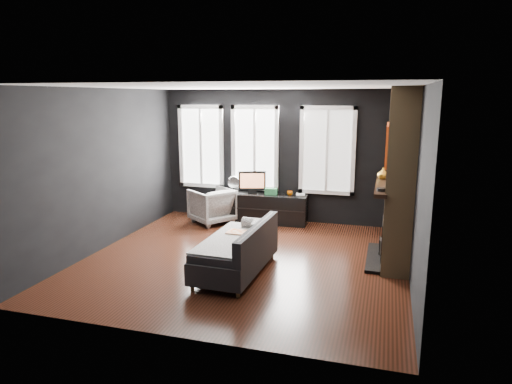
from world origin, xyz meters
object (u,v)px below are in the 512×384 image
(sofa, at_px, (236,248))
(monitor, at_px, (252,181))
(media_console, at_px, (265,208))
(book, at_px, (296,189))
(mantel_vase, at_px, (383,174))
(mug, at_px, (290,193))
(armchair, at_px, (212,204))

(sofa, xyz_separation_m, monitor, (-0.59, 2.81, 0.47))
(sofa, relative_size, monitor, 3.10)
(media_console, height_order, book, book)
(media_console, height_order, mantel_vase, mantel_vase)
(sofa, xyz_separation_m, mug, (0.22, 2.78, 0.28))
(armchair, relative_size, mantel_vase, 4.18)
(armchair, xyz_separation_m, mug, (1.55, 0.34, 0.26))
(media_console, bearing_deg, sofa, -86.35)
(monitor, bearing_deg, mug, -18.39)
(monitor, height_order, mug, monitor)
(media_console, relative_size, mug, 15.45)
(mug, bearing_deg, monitor, 177.37)
(book, distance_m, mantel_vase, 2.18)
(mantel_vase, bearing_deg, armchair, 165.89)
(monitor, height_order, mantel_vase, mantel_vase)
(armchair, xyz_separation_m, monitor, (0.75, 0.37, 0.46))
(mug, bearing_deg, sofa, -94.47)
(mantel_vase, bearing_deg, sofa, -141.55)
(sofa, relative_size, armchair, 2.25)
(mug, distance_m, book, 0.15)
(sofa, bearing_deg, monitor, 103.77)
(armchair, distance_m, book, 1.75)
(mantel_vase, bearing_deg, mug, 146.77)
(media_console, relative_size, monitor, 3.06)
(book, bearing_deg, mantel_vase, -36.77)
(armchair, relative_size, book, 3.21)
(mug, distance_m, mantel_vase, 2.25)
(monitor, bearing_deg, book, -13.12)
(book, bearing_deg, mug, -145.57)
(sofa, relative_size, mug, 15.65)
(sofa, xyz_separation_m, mantel_vase, (2.01, 1.60, 0.94))
(monitor, xyz_separation_m, mantel_vase, (2.60, -1.21, 0.47))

